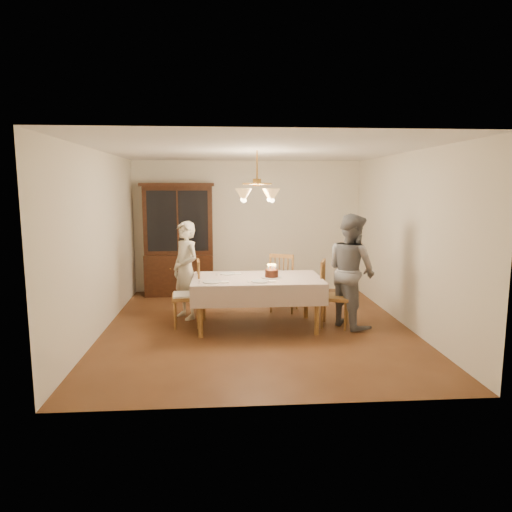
{
  "coord_description": "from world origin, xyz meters",
  "views": [
    {
      "loc": [
        -0.49,
        -6.6,
        2.08
      ],
      "look_at": [
        0.0,
        0.2,
        1.05
      ],
      "focal_mm": 32.0,
      "sensor_mm": 36.0,
      "label": 1
    }
  ],
  "objects": [
    {
      "name": "chandelier",
      "position": [
        -0.0,
        -0.0,
        1.98
      ],
      "size": [
        0.62,
        0.62,
        0.73
      ],
      "color": "#BF8C3F",
      "rests_on": "ground"
    },
    {
      "name": "elderly_woman",
      "position": [
        -1.09,
        0.58,
        0.78
      ],
      "size": [
        0.64,
        0.68,
        1.55
      ],
      "primitive_type": "imported",
      "rotation": [
        0.0,
        0.0,
        -0.93
      ],
      "color": "beige",
      "rests_on": "ground"
    },
    {
      "name": "place_setting_near_right",
      "position": [
        0.04,
        -0.31,
        0.77
      ],
      "size": [
        0.4,
        0.25,
        0.02
      ],
      "color": "white",
      "rests_on": "dining_table"
    },
    {
      "name": "place_setting_near_left",
      "position": [
        -0.64,
        -0.31,
        0.77
      ],
      "size": [
        0.42,
        0.27,
        0.02
      ],
      "color": "white",
      "rests_on": "dining_table"
    },
    {
      "name": "birthday_cake",
      "position": [
        0.21,
        -0.04,
        0.81
      ],
      "size": [
        0.3,
        0.3,
        0.2
      ],
      "color": "white",
      "rests_on": "dining_table"
    },
    {
      "name": "china_hutch",
      "position": [
        -1.35,
        2.25,
        1.04
      ],
      "size": [
        1.38,
        0.54,
        2.16
      ],
      "color": "black",
      "rests_on": "ground"
    },
    {
      "name": "ground",
      "position": [
        0.0,
        0.0,
        0.0
      ],
      "size": [
        5.0,
        5.0,
        0.0
      ],
      "primitive_type": "plane",
      "color": "#512C17",
      "rests_on": "ground"
    },
    {
      "name": "adult_in_grey",
      "position": [
        1.41,
        -0.02,
        0.85
      ],
      "size": [
        0.92,
        1.02,
        1.7
      ],
      "primitive_type": "imported",
      "rotation": [
        0.0,
        0.0,
        1.99
      ],
      "color": "slate",
      "rests_on": "ground"
    },
    {
      "name": "place_setting_far_left",
      "position": [
        -0.42,
        0.29,
        0.77
      ],
      "size": [
        0.38,
        0.23,
        0.02
      ],
      "color": "white",
      "rests_on": "dining_table"
    },
    {
      "name": "chair_left_end",
      "position": [
        -1.05,
        0.14,
        0.45
      ],
      "size": [
        0.45,
        0.47,
        1.0
      ],
      "color": "brown",
      "rests_on": "ground"
    },
    {
      "name": "room_shell",
      "position": [
        0.0,
        0.0,
        1.58
      ],
      "size": [
        5.0,
        5.0,
        5.0
      ],
      "color": "white",
      "rests_on": "ground"
    },
    {
      "name": "chair_right_end",
      "position": [
        1.16,
        -0.04,
        0.44
      ],
      "size": [
        0.54,
        0.55,
        1.0
      ],
      "color": "brown",
      "rests_on": "ground"
    },
    {
      "name": "chair_far_side",
      "position": [
        0.52,
        0.86,
        0.44
      ],
      "size": [
        0.57,
        0.56,
        1.0
      ],
      "color": "brown",
      "rests_on": "ground"
    },
    {
      "name": "dining_table",
      "position": [
        0.0,
        0.0,
        0.68
      ],
      "size": [
        1.9,
        1.1,
        0.76
      ],
      "color": "brown",
      "rests_on": "ground"
    }
  ]
}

